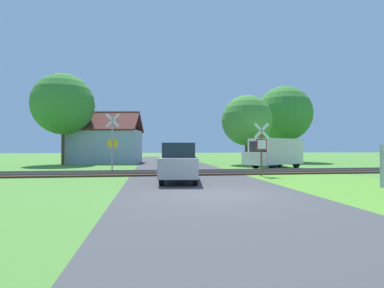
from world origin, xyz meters
The scene contains 11 objects.
ground_plane centered at (0.00, 0.00, 0.00)m, with size 160.00×160.00×0.00m, color #4C8433.
road_asphalt centered at (0.00, 2.00, 0.00)m, with size 6.44×80.00×0.01m, color #424244.
rail_track centered at (0.00, 7.99, 0.06)m, with size 60.00×2.60×0.22m.
stop_sign_near centered at (3.92, 5.96, 1.66)m, with size 0.88×0.15×2.93m.
crossing_sign_far centered at (-4.48, 9.57, 2.07)m, with size 0.87×0.20×3.73m.
house centered at (-6.52, 21.66, 1.84)m, with size 7.42×6.22×5.28m.
tree_left centered at (-10.08, 19.19, 5.57)m, with size 5.62×5.62×8.39m.
tree_right centered at (6.64, 16.61, 4.04)m, with size 4.62×4.62×6.36m.
tree_far centered at (12.44, 21.33, 5.27)m, with size 6.04×6.04×8.30m.
mail_truck centered at (7.17, 11.71, 1.24)m, with size 5.18×4.00×2.24m.
parked_car centered at (-0.80, 3.93, 0.89)m, with size 2.12×4.17×1.78m.
Camera 1 is at (-2.12, -9.73, 1.57)m, focal length 28.00 mm.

